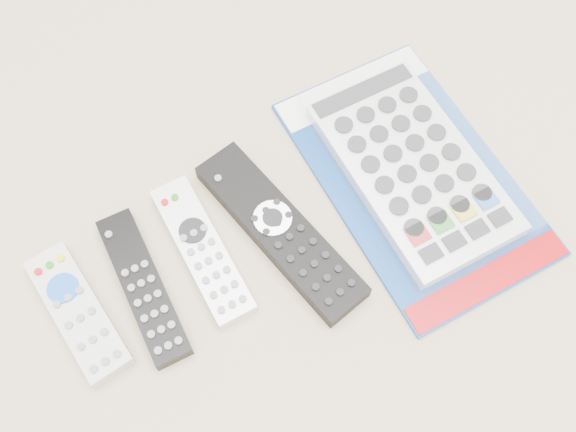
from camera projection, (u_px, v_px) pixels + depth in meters
remote_small_grey at (79, 313)px, 0.73m from camera, size 0.05×0.17×0.03m
remote_slim_black at (144, 287)px, 0.75m from camera, size 0.07×0.20×0.02m
remote_silver_dvd at (202, 250)px, 0.77m from camera, size 0.07×0.20×0.02m
remote_large_black at (281, 231)px, 0.77m from camera, size 0.09×0.26×0.03m
jumbo_remote_packaged at (413, 166)px, 0.80m from camera, size 0.25×0.38×0.05m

